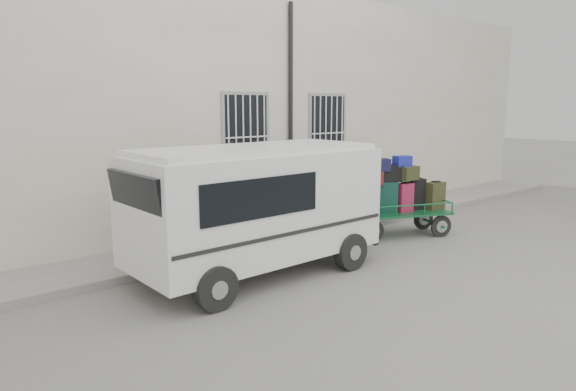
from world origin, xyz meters
The scene contains 5 objects.
ground centered at (0.00, 0.00, 0.00)m, with size 80.00×80.00×0.00m, color slate.
building centered at (0.00, 5.50, 3.00)m, with size 24.00×5.15×6.00m.
sidewalk centered at (0.00, 2.20, 0.07)m, with size 24.00×1.70×0.15m, color gray.
luggage_cart centered at (2.20, 0.46, 0.97)m, with size 2.71×1.87×1.93m.
van centered at (-2.07, 0.31, 1.37)m, with size 4.78×2.23×2.38m.
Camera 1 is at (-7.50, -7.14, 3.12)m, focal length 32.00 mm.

